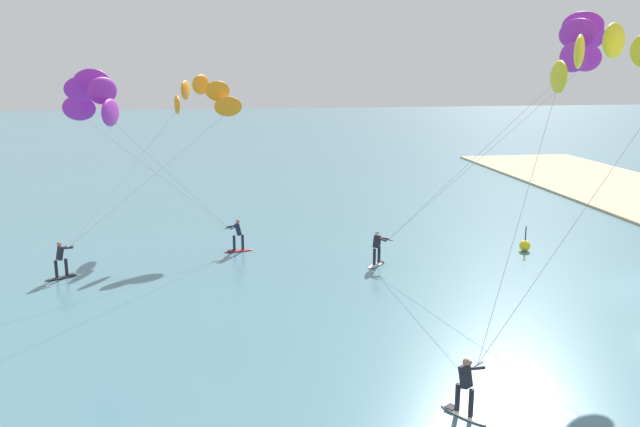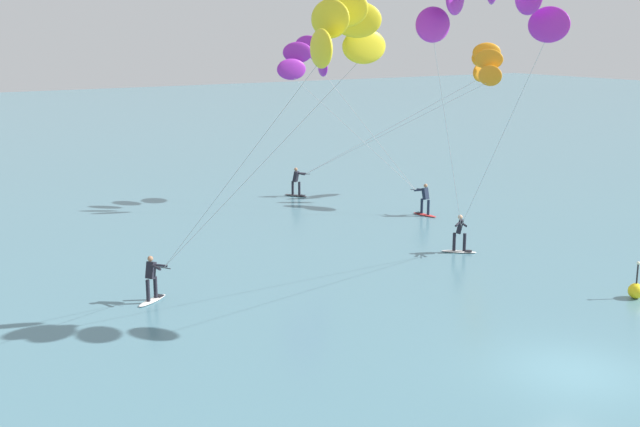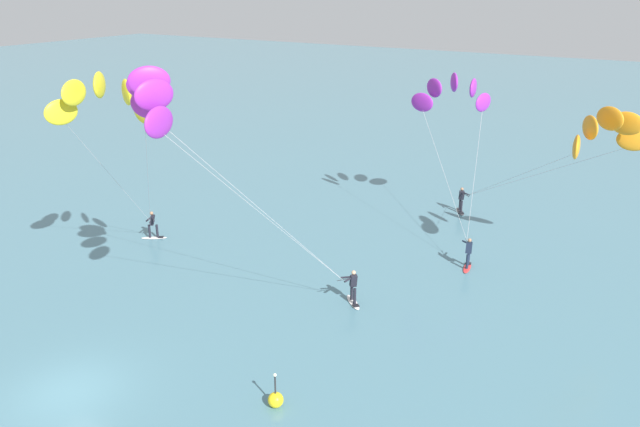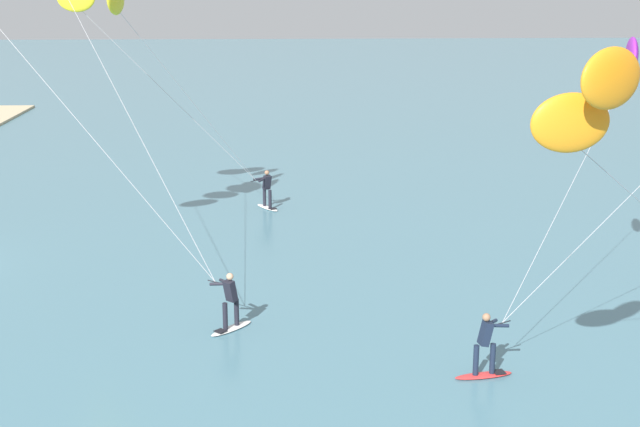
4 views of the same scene
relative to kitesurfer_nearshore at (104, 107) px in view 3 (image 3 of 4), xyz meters
The scene contains 6 objects.
ground_plane 11.82m from the kitesurfer_nearshore, 58.92° to the right, with size 240.00×240.00×0.00m, color slate.
kitesurfer_nearshore is the anchor object (origin of this frame).
kitesurfer_mid_water 5.14m from the kitesurfer_nearshore, 16.77° to the right, with size 7.92×9.07×11.28m.
kitesurfer_far_out 19.57m from the kitesurfer_nearshore, 59.85° to the left, with size 6.12×8.43×9.15m.
kitesurfer_downwind 22.50m from the kitesurfer_nearshore, 35.85° to the left, with size 10.92×9.24×8.76m.
marker_buoy 14.35m from the kitesurfer_nearshore, 16.75° to the right, with size 0.56×0.56×1.38m.
Camera 3 is at (17.57, -11.59, 14.13)m, focal length 34.87 mm.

